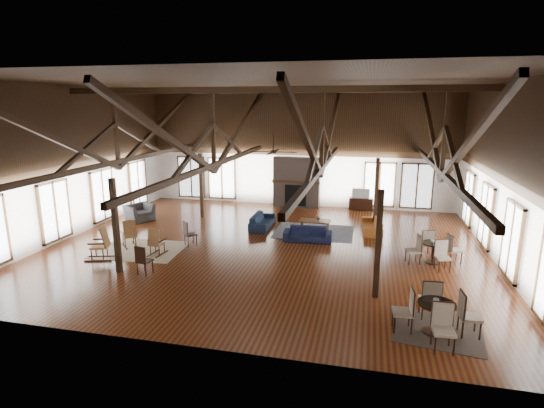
% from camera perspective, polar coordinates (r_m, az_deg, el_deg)
% --- Properties ---
extents(floor, '(16.00, 16.00, 0.00)m').
position_cam_1_polar(floor, '(16.15, -0.77, -5.72)').
color(floor, '#593212').
rests_on(floor, ground).
extents(ceiling, '(16.00, 14.00, 0.02)m').
position_cam_1_polar(ceiling, '(15.29, -0.84, 16.06)').
color(ceiling, black).
rests_on(ceiling, wall_back).
extents(wall_back, '(16.00, 0.02, 6.00)m').
position_cam_1_polar(wall_back, '(22.25, 3.54, 7.42)').
color(wall_back, white).
rests_on(wall_back, floor).
extents(wall_front, '(16.00, 0.02, 6.00)m').
position_cam_1_polar(wall_front, '(8.93, -11.60, -1.61)').
color(wall_front, white).
rests_on(wall_front, floor).
extents(wall_left, '(0.02, 14.00, 6.00)m').
position_cam_1_polar(wall_left, '(19.00, -25.05, 5.21)').
color(wall_left, white).
rests_on(wall_left, floor).
extents(wall_right, '(0.02, 14.00, 6.00)m').
position_cam_1_polar(wall_right, '(15.62, 29.08, 3.30)').
color(wall_right, white).
rests_on(wall_right, floor).
extents(roof_truss, '(15.60, 14.07, 3.14)m').
position_cam_1_polar(roof_truss, '(15.32, -0.82, 8.68)').
color(roof_truss, black).
rests_on(roof_truss, wall_back).
extents(post_grid, '(8.16, 7.16, 3.05)m').
position_cam_1_polar(post_grid, '(15.72, -0.79, -0.45)').
color(post_grid, black).
rests_on(post_grid, floor).
extents(fireplace, '(2.50, 0.69, 2.60)m').
position_cam_1_polar(fireplace, '(22.17, 3.34, 2.94)').
color(fireplace, '#736157').
rests_on(fireplace, floor).
extents(ceiling_fan, '(1.60, 1.60, 0.75)m').
position_cam_1_polar(ceiling_fan, '(14.27, 0.18, 7.15)').
color(ceiling_fan, black).
rests_on(ceiling_fan, roof_truss).
extents(sofa_navy_front, '(1.92, 0.84, 0.55)m').
position_cam_1_polar(sofa_navy_front, '(16.77, 4.81, -4.05)').
color(sofa_navy_front, '#141A38').
rests_on(sofa_navy_front, floor).
extents(sofa_navy_left, '(1.98, 0.80, 0.58)m').
position_cam_1_polar(sofa_navy_left, '(18.53, -1.33, -2.29)').
color(sofa_navy_left, '#142238').
rests_on(sofa_navy_left, floor).
extents(sofa_orange, '(2.02, 0.90, 0.58)m').
position_cam_1_polar(sofa_orange, '(18.39, 13.31, -2.77)').
color(sofa_orange, '#AC5B21').
rests_on(sofa_orange, floor).
extents(coffee_table, '(1.30, 0.68, 0.49)m').
position_cam_1_polar(coffee_table, '(17.96, 5.76, -2.37)').
color(coffee_table, brown).
rests_on(coffee_table, floor).
extents(vase, '(0.17, 0.17, 0.17)m').
position_cam_1_polar(vase, '(17.99, 6.21, -1.89)').
color(vase, '#B2B2B2').
rests_on(vase, coffee_table).
extents(armchair, '(1.51, 1.45, 0.75)m').
position_cam_1_polar(armchair, '(20.51, -17.41, -1.11)').
color(armchair, '#343437').
rests_on(armchair, floor).
extents(side_table_lamp, '(0.46, 0.46, 1.17)m').
position_cam_1_polar(side_table_lamp, '(21.05, -18.02, -0.61)').
color(side_table_lamp, black).
rests_on(side_table_lamp, floor).
extents(rocking_chair_a, '(0.88, 0.89, 1.06)m').
position_cam_1_polar(rocking_chair_a, '(16.83, -18.62, -3.87)').
color(rocking_chair_a, '#A06D3C').
rests_on(rocking_chair_a, floor).
extents(rocking_chair_b, '(0.48, 0.80, 0.99)m').
position_cam_1_polar(rocking_chair_b, '(15.66, -15.40, -5.02)').
color(rocking_chair_b, '#A06D3C').
rests_on(rocking_chair_b, floor).
extents(rocking_chair_c, '(1.02, 0.73, 1.19)m').
position_cam_1_polar(rocking_chair_c, '(15.81, -21.90, -4.99)').
color(rocking_chair_c, '#A06D3C').
rests_on(rocking_chair_c, floor).
extents(side_chair_a, '(0.58, 0.58, 0.98)m').
position_cam_1_polar(side_chair_a, '(16.34, -11.23, -3.66)').
color(side_chair_a, black).
rests_on(side_chair_a, floor).
extents(side_chair_b, '(0.47, 0.47, 0.97)m').
position_cam_1_polar(side_chair_b, '(13.96, -17.02, -6.97)').
color(side_chair_b, black).
rests_on(side_chair_b, floor).
extents(cafe_table_near, '(2.02, 2.02, 1.04)m').
position_cam_1_polar(cafe_table_near, '(10.90, 21.20, -13.41)').
color(cafe_table_near, black).
rests_on(cafe_table_near, floor).
extents(cafe_table_far, '(1.92, 1.92, 0.98)m').
position_cam_1_polar(cafe_table_far, '(15.39, 20.94, -5.67)').
color(cafe_table_far, black).
rests_on(cafe_table_far, floor).
extents(cup_near, '(0.16, 0.16, 0.11)m').
position_cam_1_polar(cup_near, '(10.78, 21.19, -12.04)').
color(cup_near, '#B2B2B2').
rests_on(cup_near, cafe_table_near).
extents(cup_far, '(0.16, 0.16, 0.10)m').
position_cam_1_polar(cup_far, '(15.34, 20.78, -4.67)').
color(cup_far, '#B2B2B2').
rests_on(cup_far, cafe_table_far).
extents(tv_console, '(1.19, 0.45, 0.60)m').
position_cam_1_polar(tv_console, '(22.14, 11.86, 0.04)').
color(tv_console, black).
rests_on(tv_console, floor).
extents(television, '(0.88, 0.12, 0.50)m').
position_cam_1_polar(television, '(22.03, 11.87, 1.44)').
color(television, '#B2B2B2').
rests_on(television, tv_console).
extents(rug_tan, '(3.19, 2.57, 0.01)m').
position_cam_1_polar(rug_tan, '(16.50, -17.21, -5.89)').
color(rug_tan, tan).
rests_on(rug_tan, floor).
extents(rug_navy, '(3.28, 2.48, 0.01)m').
position_cam_1_polar(rug_navy, '(18.03, 5.66, -3.72)').
color(rug_navy, '#161F3F').
rests_on(rug_navy, floor).
extents(rug_dark, '(2.23, 2.08, 0.01)m').
position_cam_1_polar(rug_dark, '(11.24, 21.41, -15.53)').
color(rug_dark, black).
rests_on(rug_dark, floor).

